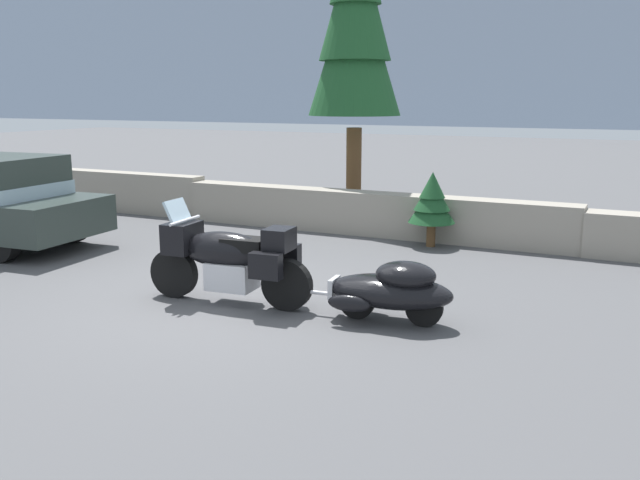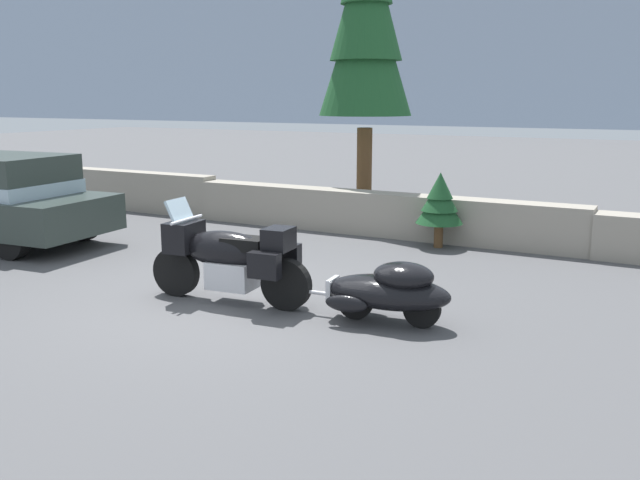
# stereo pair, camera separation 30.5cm
# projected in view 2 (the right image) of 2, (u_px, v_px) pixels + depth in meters

# --- Properties ---
(ground_plane) EXTENTS (80.00, 80.00, 0.00)m
(ground_plane) POSITION_uv_depth(u_px,v_px,m) (222.00, 301.00, 8.96)
(ground_plane) COLOR #4C4C4F
(stone_guard_wall) EXTENTS (24.00, 0.58, 0.93)m
(stone_guard_wall) POSITION_uv_depth(u_px,v_px,m) (381.00, 214.00, 13.19)
(stone_guard_wall) COLOR gray
(stone_guard_wall) RESTS_ON ground
(touring_motorcycle) EXTENTS (2.31, 0.87, 1.33)m
(touring_motorcycle) POSITION_uv_depth(u_px,v_px,m) (228.00, 256.00, 8.80)
(touring_motorcycle) COLOR black
(touring_motorcycle) RESTS_ON ground
(car_shaped_trailer) EXTENTS (2.22, 0.86, 0.76)m
(car_shaped_trailer) POSITION_uv_depth(u_px,v_px,m) (389.00, 290.00, 8.01)
(car_shaped_trailer) COLOR black
(car_shaped_trailer) RESTS_ON ground
(pine_tree_tall) EXTENTS (1.99, 1.99, 6.92)m
(pine_tree_tall) POSITION_uv_depth(u_px,v_px,m) (366.00, 15.00, 14.18)
(pine_tree_tall) COLOR brown
(pine_tree_tall) RESTS_ON ground
(pine_sapling_near) EXTENTS (0.84, 0.84, 1.35)m
(pine_sapling_near) POSITION_uv_depth(u_px,v_px,m) (440.00, 201.00, 12.02)
(pine_sapling_near) COLOR brown
(pine_sapling_near) RESTS_ON ground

